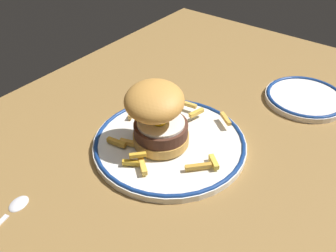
{
  "coord_description": "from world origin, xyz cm",
  "views": [
    {
      "loc": [
        -41.55,
        -32.58,
        45.87
      ],
      "look_at": [
        1.91,
        0.39,
        4.6
      ],
      "focal_mm": 40.5,
      "sensor_mm": 36.0,
      "label": 1
    }
  ],
  "objects": [
    {
      "name": "spoon",
      "position": [
        -25.23,
        10.17,
        0.36
      ],
      "size": [
        13.34,
        4.67,
        0.9
      ],
      "color": "silver",
      "rests_on": "ground_plane"
    },
    {
      "name": "burger",
      "position": [
        0.28,
        1.43,
        7.4
      ],
      "size": [
        14.98,
        14.78,
        12.13
      ],
      "color": "gold",
      "rests_on": "dinner_plate"
    },
    {
      "name": "dinner_plate",
      "position": [
        1.91,
        0.39,
        0.84
      ],
      "size": [
        28.48,
        28.48,
        1.6
      ],
      "color": "white",
      "rests_on": "ground_plane"
    },
    {
      "name": "fries_pile",
      "position": [
        1.05,
        0.72,
        2.24
      ],
      "size": [
        22.54,
        23.57,
        2.12
      ],
      "color": "gold",
      "rests_on": "dinner_plate"
    },
    {
      "name": "side_plate",
      "position": [
        32.27,
        -14.33,
        0.83
      ],
      "size": [
        17.26,
        17.26,
        1.6
      ],
      "color": "white",
      "rests_on": "ground_plane"
    },
    {
      "name": "ground_plane",
      "position": [
        0.0,
        0.0,
        -2.0
      ],
      "size": [
        126.71,
        80.55,
        4.0
      ],
      "primitive_type": "cube",
      "color": "olive"
    }
  ]
}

